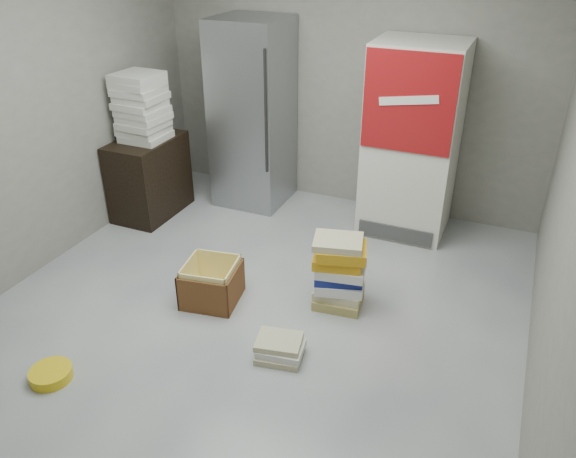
% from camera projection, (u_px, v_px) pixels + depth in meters
% --- Properties ---
extents(ground, '(5.00, 5.00, 0.00)m').
position_uv_depth(ground, '(237.00, 332.00, 4.18)').
color(ground, '#B2B1AD').
rests_on(ground, ground).
extents(room_shell, '(4.04, 5.04, 2.82)m').
position_uv_depth(room_shell, '(224.00, 92.00, 3.32)').
color(room_shell, gray).
rests_on(room_shell, ground).
extents(steel_fridge, '(0.70, 0.72, 1.90)m').
position_uv_depth(steel_fridge, '(253.00, 114.00, 5.75)').
color(steel_fridge, '#999BA1').
rests_on(steel_fridge, ground).
extents(coke_cooler, '(0.80, 0.73, 1.80)m').
position_uv_depth(coke_cooler, '(412.00, 141.00, 5.19)').
color(coke_cooler, silver).
rests_on(coke_cooler, ground).
extents(wood_shelf, '(0.50, 0.80, 0.80)m').
position_uv_depth(wood_shelf, '(150.00, 177.00, 5.72)').
color(wood_shelf, black).
rests_on(wood_shelf, ground).
extents(supply_box_stack, '(0.45, 0.43, 0.65)m').
position_uv_depth(supply_box_stack, '(142.00, 107.00, 5.37)').
color(supply_box_stack, white).
rests_on(supply_box_stack, wood_shelf).
extents(phonebook_stack_main, '(0.46, 0.41, 0.60)m').
position_uv_depth(phonebook_stack_main, '(339.00, 272.00, 4.34)').
color(phonebook_stack_main, '#9D8D4E').
rests_on(phonebook_stack_main, ground).
extents(phonebook_stack_side, '(0.37, 0.32, 0.14)m').
position_uv_depth(phonebook_stack_side, '(280.00, 349.00, 3.91)').
color(phonebook_stack_side, '#BCB288').
rests_on(phonebook_stack_side, ground).
extents(cardboard_box, '(0.48, 0.48, 0.34)m').
position_uv_depth(cardboard_box, '(212.00, 285.00, 4.47)').
color(cardboard_box, yellow).
rests_on(cardboard_box, ground).
extents(bucket_lid, '(0.31, 0.31, 0.07)m').
position_uv_depth(bucket_lid, '(51.00, 374.00, 3.74)').
color(bucket_lid, yellow).
rests_on(bucket_lid, ground).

